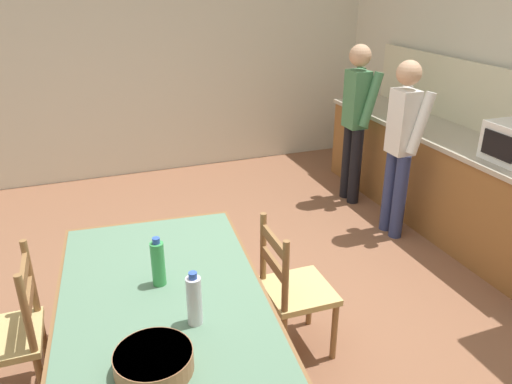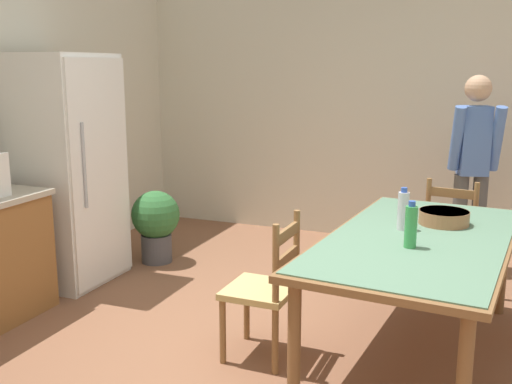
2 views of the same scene
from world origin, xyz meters
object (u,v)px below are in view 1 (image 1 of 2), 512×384
Objects in this scene: chair_side_near_left at (10,335)px; person_at_counter at (402,141)px; chair_side_far_left at (293,290)px; person_at_sink at (356,117)px; dining_table at (166,326)px; serving_bowl at (154,360)px; bottle_off_centre at (194,300)px; bottle_near_centre at (158,263)px.

person_at_counter reaches higher than chair_side_near_left.
chair_side_near_left is 3.32m from person_at_counter.
person_at_sink is (-1.92, 1.55, 0.47)m from chair_side_far_left.
serving_bowl is (0.35, -0.11, 0.12)m from dining_table.
bottle_off_centre is at bearing 125.31° from chair_side_far_left.
bottle_off_centre is 0.84× the size of serving_bowl.
bottle_near_centre is 0.30× the size of chair_side_far_left.
bottle_near_centre is 3.14m from person_at_sink.
chair_side_near_left reaches higher than dining_table.
dining_table is 7.92× the size of bottle_off_centre.
person_at_sink is 1.02× the size of person_at_counter.
person_at_sink reaches higher than person_at_counter.
bottle_off_centre is 3.32m from person_at_sink.
person_at_sink is at bearing 136.67° from serving_bowl.
dining_table is at bearing 56.06° from chair_side_near_left.
dining_table is 0.26m from bottle_off_centre.
person_at_counter is (-1.50, 2.38, 0.20)m from dining_table.
serving_bowl is 3.10m from person_at_counter.
bottle_near_centre is at bearing -152.06° from person_at_counter.
chair_side_far_left and chair_side_near_left have the same top height.
person_at_counter is (-0.97, 3.14, 0.45)m from chair_side_near_left.
chair_side_far_left is (-0.50, 0.73, -0.45)m from bottle_off_centre.
bottle_off_centre is at bearing 46.49° from dining_table.
person_at_counter is at bearing 125.64° from bottle_off_centre.
chair_side_far_left is 1.62m from chair_side_near_left.
person_at_counter is at bearing -52.92° from chair_side_far_left.
bottle_near_centre reaches higher than chair_side_near_left.
chair_side_near_left reaches higher than serving_bowl.
serving_bowl is 0.20× the size of person_at_sink.
person_at_sink reaches higher than chair_side_far_left.
chair_side_near_left is (-0.65, -0.89, -0.45)m from bottle_off_centre.
serving_bowl is 1.27m from chair_side_far_left.
dining_table is at bearing 115.31° from chair_side_far_left.
person_at_sink is (-2.66, 2.51, 0.10)m from serving_bowl.
chair_side_near_left is at bearing -143.48° from serving_bowl.
serving_bowl is at bearing 128.44° from chair_side_far_left.
dining_table is 0.97m from chair_side_near_left.
chair_side_near_left is (-0.54, -0.77, -0.25)m from dining_table.
bottle_near_centre is 0.17× the size of person_at_counter.
person_at_sink is at bearing 120.25° from chair_side_near_left.
chair_side_far_left is 0.56× the size of person_at_sink.
person_at_sink is 0.80m from person_at_counter.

